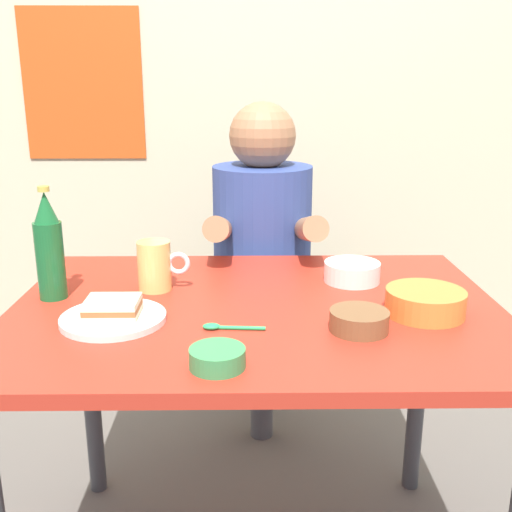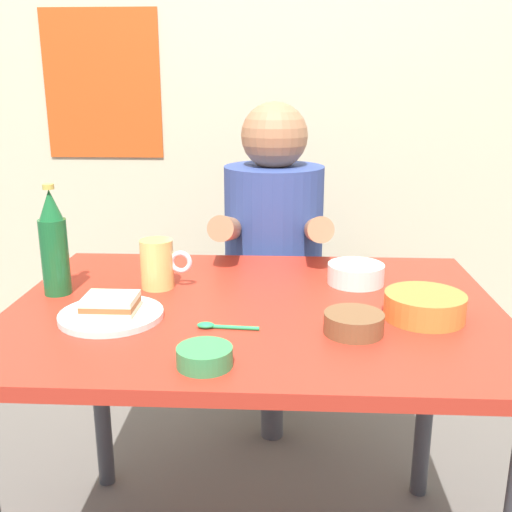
% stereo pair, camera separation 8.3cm
% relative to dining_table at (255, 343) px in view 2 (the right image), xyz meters
% --- Properties ---
extents(wall_back, '(4.40, 0.09, 2.60)m').
position_rel_dining_table_xyz_m(wall_back, '(-0.00, 1.05, 0.65)').
color(wall_back, beige).
rests_on(wall_back, ground).
extents(dining_table, '(1.10, 0.80, 0.74)m').
position_rel_dining_table_xyz_m(dining_table, '(0.00, 0.00, 0.00)').
color(dining_table, '#B72D1E').
rests_on(dining_table, ground).
extents(stool, '(0.34, 0.34, 0.45)m').
position_rel_dining_table_xyz_m(stool, '(0.03, 0.63, -0.30)').
color(stool, '#4C4C51').
rests_on(stool, ground).
extents(person_seated, '(0.33, 0.56, 0.72)m').
position_rel_dining_table_xyz_m(person_seated, '(0.03, 0.62, 0.12)').
color(person_seated, '#33478C').
rests_on(person_seated, stool).
extents(plate_orange, '(0.22, 0.22, 0.01)m').
position_rel_dining_table_xyz_m(plate_orange, '(-0.30, -0.10, 0.10)').
color(plate_orange, silver).
rests_on(plate_orange, dining_table).
extents(sandwich, '(0.11, 0.09, 0.04)m').
position_rel_dining_table_xyz_m(sandwich, '(-0.30, -0.10, 0.13)').
color(sandwich, beige).
rests_on(sandwich, plate_orange).
extents(beer_mug, '(0.13, 0.08, 0.12)m').
position_rel_dining_table_xyz_m(beer_mug, '(-0.24, 0.11, 0.15)').
color(beer_mug, '#D1BC66').
rests_on(beer_mug, dining_table).
extents(beer_bottle, '(0.06, 0.06, 0.26)m').
position_rel_dining_table_xyz_m(beer_bottle, '(-0.47, 0.05, 0.21)').
color(beer_bottle, '#19602D').
rests_on(beer_bottle, dining_table).
extents(soup_bowl_orange, '(0.17, 0.17, 0.05)m').
position_rel_dining_table_xyz_m(soup_bowl_orange, '(0.36, -0.06, 0.12)').
color(soup_bowl_orange, orange).
rests_on(soup_bowl_orange, dining_table).
extents(condiment_bowl_brown, '(0.12, 0.12, 0.04)m').
position_rel_dining_table_xyz_m(condiment_bowl_brown, '(0.21, -0.15, 0.12)').
color(condiment_bowl_brown, brown).
rests_on(condiment_bowl_brown, dining_table).
extents(dip_bowl_green, '(0.10, 0.10, 0.03)m').
position_rel_dining_table_xyz_m(dip_bowl_green, '(-0.07, -0.31, 0.11)').
color(dip_bowl_green, '#388C4C').
rests_on(dip_bowl_green, dining_table).
extents(rice_bowl_white, '(0.14, 0.14, 0.05)m').
position_rel_dining_table_xyz_m(rice_bowl_white, '(0.24, 0.16, 0.12)').
color(rice_bowl_white, silver).
rests_on(rice_bowl_white, dining_table).
extents(spoon, '(0.13, 0.02, 0.01)m').
position_rel_dining_table_xyz_m(spoon, '(-0.07, -0.14, 0.10)').
color(spoon, '#26A559').
rests_on(spoon, dining_table).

